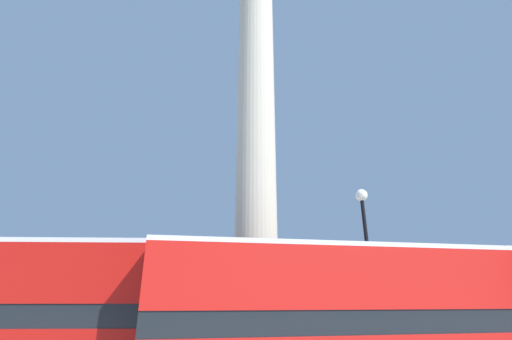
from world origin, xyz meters
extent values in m
cube|color=#BCB29E|center=(0.00, 0.00, 1.93)|extent=(3.94, 3.94, 1.29)
cube|color=#BCB29E|center=(0.00, 0.00, 3.22)|extent=(2.41, 2.41, 1.29)
cylinder|color=#BCB29E|center=(0.00, 0.00, 14.36)|extent=(2.01, 2.01, 21.00)
cube|color=black|center=(2.10, -6.31, 2.37)|extent=(11.17, 3.37, 0.55)
cube|color=red|center=(2.10, -6.31, 3.39)|extent=(11.18, 3.42, 1.49)
cube|color=silver|center=(2.10, -6.31, 4.20)|extent=(11.18, 3.42, 0.12)
cube|color=#B7140F|center=(-7.71, -5.38, 3.51)|extent=(11.45, 3.22, 1.46)
cube|color=silver|center=(-7.71, -5.38, 4.30)|extent=(11.45, 3.22, 0.12)
cube|color=#BCB29E|center=(11.57, 3.89, 1.32)|extent=(4.63, 4.11, 2.64)
ellipsoid|color=brown|center=(11.57, 3.89, 4.28)|extent=(2.47, 1.88, 1.02)
cone|color=brown|center=(12.55, 3.42, 4.73)|extent=(1.13, 0.93, 1.07)
cylinder|color=brown|center=(11.57, 3.89, 5.23)|extent=(0.36, 0.36, 0.90)
sphere|color=brown|center=(11.57, 3.89, 5.82)|extent=(0.28, 0.28, 0.28)
cylinder|color=brown|center=(12.34, 3.83, 3.21)|extent=(0.20, 0.20, 1.12)
cylinder|color=brown|center=(12.10, 3.33, 3.21)|extent=(0.20, 0.20, 1.12)
cylinder|color=brown|center=(11.04, 4.45, 3.21)|extent=(0.20, 0.20, 1.12)
cylinder|color=brown|center=(10.80, 3.94, 3.21)|extent=(0.20, 0.20, 1.12)
cylinder|color=black|center=(3.66, -3.93, 3.18)|extent=(0.14, 0.14, 6.37)
sphere|color=white|center=(3.66, -3.93, 6.60)|extent=(0.46, 0.46, 0.46)
camera|label=1|loc=(-1.56, -16.02, 2.88)|focal=24.00mm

